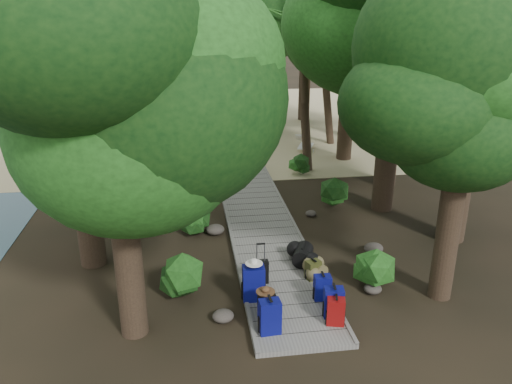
{
  "coord_description": "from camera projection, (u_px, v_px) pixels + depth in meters",
  "views": [
    {
      "loc": [
        -2.07,
        -12.56,
        6.15
      ],
      "look_at": [
        -0.11,
        1.2,
        1.0
      ],
      "focal_mm": 35.0,
      "sensor_mm": 36.0,
      "label": 1
    }
  ],
  "objects": [
    {
      "name": "backpack_left_b",
      "position": [
        267.0,
        304.0,
        10.24
      ],
      "size": [
        0.36,
        0.28,
        0.62
      ],
      "primitive_type": null,
      "rotation": [
        0.0,
        0.0,
        0.12
      ],
      "color": "black",
      "rests_on": "boardwalk"
    },
    {
      "name": "tree_back_b",
      "position": [
        253.0,
        21.0,
        27.16
      ],
      "size": [
        6.14,
        6.14,
        10.96
      ],
      "primitive_type": null,
      "color": "black",
      "rests_on": "ground"
    },
    {
      "name": "hat_white",
      "position": [
        254.0,
        261.0,
        10.66
      ],
      "size": [
        0.38,
        0.38,
        0.13
      ],
      "primitive_type": null,
      "color": "silver",
      "rests_on": "backpack_left_c"
    },
    {
      "name": "backpack_right_d",
      "position": [
        313.0,
        269.0,
        11.74
      ],
      "size": [
        0.4,
        0.35,
        0.51
      ],
      "primitive_type": null,
      "rotation": [
        0.0,
        0.0,
        0.38
      ],
      "color": "#3B421A",
      "rests_on": "boardwalk"
    },
    {
      "name": "lone_suitcase_on_sand",
      "position": [
        243.0,
        153.0,
        21.19
      ],
      "size": [
        0.45,
        0.34,
        0.63
      ],
      "primitive_type": null,
      "rotation": [
        0.0,
        0.0,
        -0.32
      ],
      "color": "black",
      "rests_on": "sand_beach"
    },
    {
      "name": "tree_left_c",
      "position": [
        124.0,
        83.0,
        14.98
      ],
      "size": [
        4.63,
        4.63,
        8.05
      ],
      "primitive_type": null,
      "color": "black",
      "rests_on": "ground"
    },
    {
      "name": "rock_right_a",
      "position": [
        373.0,
        289.0,
        11.4
      ],
      "size": [
        0.41,
        0.37,
        0.23
      ],
      "primitive_type": null,
      "color": "#4C473F",
      "rests_on": "ground"
    },
    {
      "name": "tree_right_e",
      "position": [
        350.0,
        51.0,
        20.01
      ],
      "size": [
        5.02,
        5.02,
        9.04
      ],
      "primitive_type": null,
      "color": "black",
      "rests_on": "ground"
    },
    {
      "name": "tree_right_b",
      "position": [
        479.0,
        34.0,
        12.23
      ],
      "size": [
        6.2,
        6.2,
        11.08
      ],
      "primitive_type": null,
      "color": "black",
      "rests_on": "ground"
    },
    {
      "name": "rock_left_a",
      "position": [
        223.0,
        316.0,
        10.37
      ],
      "size": [
        0.45,
        0.41,
        0.25
      ],
      "primitive_type": null,
      "color": "#4C473F",
      "rests_on": "ground"
    },
    {
      "name": "shrub_right_c",
      "position": [
        299.0,
        165.0,
        19.52
      ],
      "size": [
        0.78,
        0.78,
        0.7
      ],
      "primitive_type": null,
      "color": "#1A4414",
      "rests_on": "ground"
    },
    {
      "name": "duffel_right_khaki",
      "position": [
        315.0,
        268.0,
        11.92
      ],
      "size": [
        0.56,
        0.64,
        0.36
      ],
      "primitive_type": null,
      "rotation": [
        0.0,
        0.0,
        0.44
      ],
      "color": "brown",
      "rests_on": "boardwalk"
    },
    {
      "name": "palm_right_a",
      "position": [
        314.0,
        66.0,
        18.92
      ],
      "size": [
        4.79,
        4.79,
        8.17
      ],
      "primitive_type": null,
      "color": "#174112",
      "rests_on": "ground"
    },
    {
      "name": "backpack_right_b",
      "position": [
        334.0,
        301.0,
        10.27
      ],
      "size": [
        0.43,
        0.33,
        0.72
      ],
      "primitive_type": null,
      "rotation": [
        0.0,
        0.0,
        -0.13
      ],
      "color": "navy",
      "rests_on": "boardwalk"
    },
    {
      "name": "rock_right_d",
      "position": [
        333.0,
        187.0,
        17.7
      ],
      "size": [
        0.57,
        0.52,
        0.32
      ],
      "primitive_type": null,
      "color": "#4C473F",
      "rests_on": "ground"
    },
    {
      "name": "shrub_right_a",
      "position": [
        375.0,
        271.0,
        11.45
      ],
      "size": [
        1.05,
        1.05,
        0.94
      ],
      "primitive_type": null,
      "color": "#1A4414",
      "rests_on": "ground"
    },
    {
      "name": "tree_right_f",
      "position": [
        382.0,
        40.0,
        22.32
      ],
      "size": [
        5.34,
        5.34,
        9.54
      ],
      "primitive_type": null,
      "color": "black",
      "rests_on": "ground"
    },
    {
      "name": "shrub_left_c",
      "position": [
        162.0,
        176.0,
        17.62
      ],
      "size": [
        1.25,
        1.25,
        1.12
      ],
      "primitive_type": null,
      "color": "#1A4414",
      "rests_on": "ground"
    },
    {
      "name": "rock_left_d",
      "position": [
        196.0,
        197.0,
        17.02
      ],
      "size": [
        0.3,
        0.27,
        0.17
      ],
      "primitive_type": null,
      "color": "#4C473F",
      "rests_on": "ground"
    },
    {
      "name": "rock_right_c",
      "position": [
        311.0,
        213.0,
        15.63
      ],
      "size": [
        0.34,
        0.3,
        0.18
      ],
      "primitive_type": null,
      "color": "#4C473F",
      "rests_on": "ground"
    },
    {
      "name": "backpack_left_c",
      "position": [
        254.0,
        281.0,
        10.85
      ],
      "size": [
        0.48,
        0.35,
        0.88
      ],
      "primitive_type": null,
      "rotation": [
        0.0,
        0.0,
        -0.03
      ],
      "color": "navy",
      "rests_on": "boardwalk"
    },
    {
      "name": "tree_right_a",
      "position": [
        461.0,
        143.0,
        10.09
      ],
      "size": [
        4.29,
        4.29,
        7.15
      ],
      "primitive_type": null,
      "color": "black",
      "rests_on": "ground"
    },
    {
      "name": "backpack_right_a",
      "position": [
        336.0,
        310.0,
        10.03
      ],
      "size": [
        0.4,
        0.33,
        0.63
      ],
      "primitive_type": null,
      "rotation": [
        0.0,
        0.0,
        -0.25
      ],
      "color": "#7D0407",
      "rests_on": "boardwalk"
    },
    {
      "name": "rock_right_b",
      "position": [
        374.0,
        248.0,
        13.26
      ],
      "size": [
        0.51,
        0.46,
        0.28
      ],
      "primitive_type": null,
      "color": "#4C473F",
      "rests_on": "ground"
    },
    {
      "name": "palm_left_a",
      "position": [
        112.0,
        77.0,
        18.08
      ],
      "size": [
        4.78,
        4.78,
        7.6
      ],
      "primitive_type": null,
      "color": "#174112",
      "rests_on": "ground"
    },
    {
      "name": "suitcase_on_boardwalk",
      "position": [
        261.0,
        272.0,
        11.57
      ],
      "size": [
        0.36,
        0.2,
        0.55
      ],
      "primitive_type": null,
      "rotation": [
        0.0,
        0.0,
        -0.01
      ],
      "color": "black",
      "rests_on": "boardwalk"
    },
    {
      "name": "kayak",
      "position": [
        171.0,
        142.0,
        23.61
      ],
      "size": [
        1.16,
        3.51,
        0.34
      ],
      "primitive_type": "ellipsoid",
      "rotation": [
        0.0,
        0.0,
        0.12
      ],
      "color": "red",
      "rests_on": "sand_beach"
    },
    {
      "name": "duffel_right_black",
      "position": [
        303.0,
        255.0,
        12.48
      ],
      "size": [
        0.68,
        0.82,
        0.45
      ],
      "primitive_type": null,
      "rotation": [
        0.0,
        0.0,
        -0.38
      ],
      "color": "black",
      "rests_on": "boardwalk"
    },
    {
      "name": "hat_brown",
      "position": [
        266.0,
        289.0,
        10.09
      ],
      "size": [
        0.39,
        0.39,
        0.12
      ],
      "primitive_type": null,
      "color": "#51351E",
      "rests_on": "backpack_left_b"
    },
    {
      "name": "palm_right_b",
      "position": [
        333.0,
        43.0,
        22.67
      ],
      "size": [
        4.8,
        4.8,
        9.28
      ],
      "primitive_type": null,
      "color": "#174112",
      "rests_on": "ground"
    },
    {
      "name": "ground",
      "position": [
        266.0,
        240.0,
        14.07
      ],
      "size": [
        120.0,
        120.0,
        0.0
      ],
      "primitive_type": "plane",
      "color": "black",
      "rests_on": "ground"
    },
    {
      "name": "shrub_left_a",
      "position": [
        185.0,
        277.0,
        11.1
      ],
      "size": [
        1.16,
        1.16,
        1.04
      ],
      "primitive_type": null,
      "color": "#1A4414",
      "rests_on": "ground"
    },
    {
      "name": "tree_back_c",
      "position": [
        306.0,
        37.0,
        27.51
      ],
      "size": [
        5.17,
        5.17,
        9.3
      ],
      "primitive_type": null,
      "color": "black",
      "rests_on": "ground"
    },
    {
      "name": "tree_right_d",
      "position": [
        399.0,
        31.0,
        16.63
      ],
      "size": [
        5.91,
        5.91,
        10.83
      ],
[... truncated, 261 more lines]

